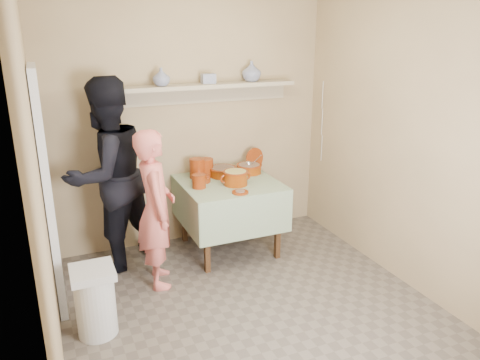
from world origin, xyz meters
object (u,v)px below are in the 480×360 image
person_cook (156,209)px  cazuela_rice (236,177)px  person_helper (108,176)px  serving_table (229,192)px  trash_bin (95,301)px

person_cook → cazuela_rice: bearing=-66.8°
person_helper → cazuela_rice: bearing=137.4°
serving_table → cazuela_rice: 0.24m
cazuela_rice → trash_bin: bearing=-151.0°
person_cook → serving_table: (0.85, 0.37, -0.08)m
person_helper → serving_table: 1.22m
cazuela_rice → trash_bin: cazuela_rice is taller
serving_table → cazuela_rice: size_ratio=2.95×
person_cook → serving_table: 0.93m
person_cook → trash_bin: size_ratio=2.59×
person_cook → cazuela_rice: 0.92m
serving_table → person_cook: bearing=-156.3°
serving_table → cazuela_rice: cazuela_rice is taller
person_cook → cazuela_rice: size_ratio=4.40×
trash_bin → person_helper: bearing=74.6°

